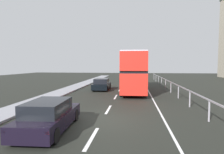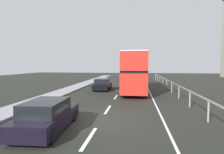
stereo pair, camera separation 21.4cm
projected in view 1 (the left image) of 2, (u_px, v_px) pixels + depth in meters
ground_plane at (103, 120)px, 10.44m from camera, size 74.93×120.00×0.10m
near_sidewalk_kerb at (2, 114)px, 11.18m from camera, size 2.18×80.00×0.14m
lane_paint_markings at (137, 96)px, 18.44m from camera, size 3.59×46.00×0.01m
bridge_side_railing at (174, 86)px, 18.59m from camera, size 0.10×42.00×1.21m
double_decker_bus_red at (133, 71)px, 21.16m from camera, size 2.75×10.31×4.41m
hatchback_car_near at (49, 116)px, 8.62m from camera, size 2.04×4.43×1.44m
sedan_car_ahead at (102, 84)px, 22.57m from camera, size 1.91×4.07×1.42m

